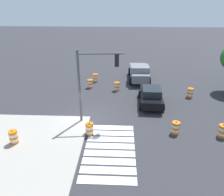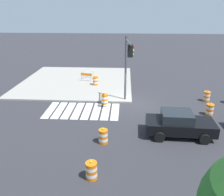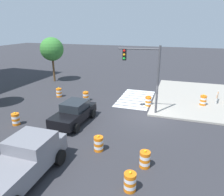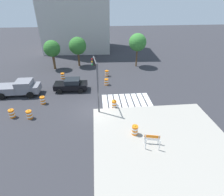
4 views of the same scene
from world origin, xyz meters
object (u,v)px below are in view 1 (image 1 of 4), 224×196
(pickup_truck, at_px, (139,72))
(traffic_light_pole, at_px, (95,74))
(traffic_barrel_crosswalk_end, at_px, (222,131))
(traffic_barrel_far_curb, at_px, (117,86))
(traffic_barrel_near_corner, at_px, (190,93))
(traffic_barrel_opposite_curb, at_px, (90,129))
(traffic_barrel_median_near, at_px, (176,128))
(traffic_barrel_median_far, at_px, (90,84))
(traffic_barrel_lane_center, at_px, (95,78))
(traffic_barrel_on_sidewalk, at_px, (14,137))
(sports_car, at_px, (151,96))

(pickup_truck, distance_m, traffic_light_pole, 10.80)
(traffic_barrel_crosswalk_end, height_order, traffic_barrel_far_curb, same)
(traffic_barrel_near_corner, relative_size, traffic_barrel_opposite_curb, 1.00)
(traffic_barrel_median_near, xyz_separation_m, traffic_barrel_median_far, (-8.48, -7.25, 0.00))
(traffic_barrel_lane_center, bearing_deg, traffic_barrel_on_sidewalk, -17.99)
(traffic_barrel_on_sidewalk, bearing_deg, traffic_barrel_near_corner, 121.41)
(traffic_barrel_crosswalk_end, distance_m, traffic_barrel_far_curb, 11.04)
(pickup_truck, relative_size, traffic_barrel_crosswalk_end, 5.06)
(traffic_barrel_crosswalk_end, height_order, traffic_barrel_median_far, same)
(sports_car, height_order, traffic_barrel_median_near, sports_car)
(pickup_truck, height_order, traffic_barrel_far_curb, pickup_truck)
(traffic_light_pole, bearing_deg, pickup_truck, 157.65)
(traffic_barrel_far_curb, bearing_deg, traffic_barrel_crosswalk_end, 43.18)
(traffic_barrel_lane_center, distance_m, traffic_barrel_on_sidewalk, 12.84)
(sports_car, distance_m, traffic_barrel_median_near, 4.93)
(traffic_barrel_median_far, distance_m, traffic_barrel_lane_center, 1.91)
(sports_car, bearing_deg, pickup_truck, -173.98)
(traffic_barrel_crosswalk_end, bearing_deg, traffic_barrel_near_corner, -176.57)
(pickup_truck, xyz_separation_m, traffic_barrel_lane_center, (0.67, -5.02, -0.52))
(traffic_barrel_median_near, distance_m, traffic_light_pole, 6.93)
(traffic_barrel_median_far, distance_m, traffic_light_pole, 7.99)
(traffic_barrel_lane_center, xyz_separation_m, traffic_barrel_on_sidewalk, (12.21, -3.97, 0.15))
(traffic_barrel_near_corner, height_order, traffic_barrel_far_curb, same)
(traffic_barrel_opposite_curb, bearing_deg, pickup_truck, 159.93)
(sports_car, relative_size, pickup_truck, 0.85)
(sports_car, xyz_separation_m, traffic_barrel_near_corner, (-1.70, 3.98, -0.36))
(traffic_barrel_near_corner, bearing_deg, traffic_barrel_crosswalk_end, 3.43)
(traffic_barrel_median_far, xyz_separation_m, traffic_barrel_lane_center, (-1.88, 0.36, 0.00))
(traffic_barrel_lane_center, bearing_deg, traffic_barrel_median_near, 33.67)
(traffic_barrel_near_corner, distance_m, traffic_barrel_on_sidewalk, 15.96)
(pickup_truck, xyz_separation_m, traffic_barrel_on_sidewalk, (12.88, -8.98, -0.37))
(traffic_barrel_far_curb, xyz_separation_m, traffic_light_pole, (6.37, -1.45, 3.46))
(sports_car, xyz_separation_m, traffic_barrel_median_far, (-3.72, -6.03, -0.36))
(traffic_barrel_median_far, height_order, traffic_barrel_opposite_curb, same)
(traffic_barrel_median_near, height_order, traffic_barrel_opposite_curb, same)
(traffic_barrel_crosswalk_end, distance_m, traffic_light_pole, 9.78)
(traffic_barrel_median_near, relative_size, traffic_barrel_median_far, 1.00)
(pickup_truck, distance_m, traffic_barrel_on_sidewalk, 15.70)
(pickup_truck, height_order, traffic_barrel_opposite_curb, pickup_truck)
(traffic_light_pole, bearing_deg, traffic_barrel_on_sidewalk, -57.00)
(traffic_light_pole, bearing_deg, traffic_barrel_opposite_curb, -7.38)
(traffic_barrel_far_curb, bearing_deg, sports_car, 46.31)
(pickup_truck, height_order, traffic_barrel_on_sidewalk, pickup_truck)
(traffic_barrel_opposite_curb, bearing_deg, traffic_barrel_lane_center, -175.66)
(sports_car, relative_size, traffic_barrel_far_curb, 4.28)
(traffic_barrel_median_far, bearing_deg, traffic_barrel_opposite_curb, 7.49)
(traffic_barrel_far_curb, xyz_separation_m, traffic_barrel_opposite_curb, (8.25, -1.69, 0.00))
(traffic_barrel_lane_center, bearing_deg, traffic_barrel_median_far, -10.71)
(traffic_barrel_crosswalk_end, distance_m, traffic_barrel_on_sidewalk, 14.12)
(traffic_barrel_on_sidewalk, bearing_deg, sports_car, 124.45)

